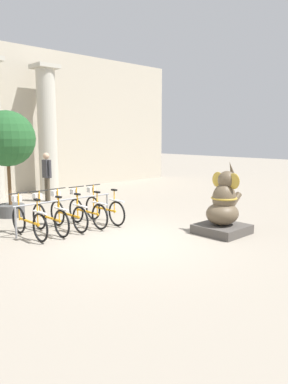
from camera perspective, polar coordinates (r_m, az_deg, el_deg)
name	(u,v)px	position (r m, az deg, el deg)	size (l,w,h in m)	color
ground_plane	(129,240)	(8.70, -2.24, -7.31)	(60.00, 60.00, 0.00)	gray
column_right	(47,129)	(15.92, -14.53, 9.24)	(0.94, 0.94, 5.16)	#BCB7A8
bike_rack	(66,206)	(9.83, -11.85, -2.15)	(2.81, 0.05, 0.77)	gray
bicycle_0	(28,220)	(9.24, -17.24, -4.17)	(0.48, 1.74, 1.01)	black
bicycle_1	(49,217)	(9.49, -14.25, -3.71)	(0.48, 1.74, 1.01)	black
bicycle_2	(67,213)	(9.80, -11.58, -3.22)	(0.48, 1.74, 1.01)	black
bicycle_3	(87,211)	(10.05, -8.73, -2.85)	(0.48, 1.74, 1.01)	black
bicycle_4	(103,208)	(10.36, -6.20, -2.45)	(0.48, 1.74, 1.01)	black
elephant_statue	(223,209)	(9.34, 12.01, -2.59)	(1.11, 1.11, 1.79)	#4C4742
person_pedestrian	(47,172)	(13.95, -14.60, 2.95)	(0.23, 0.47, 1.76)	brown
potted_tree	(7,142)	(11.62, -20.12, 7.13)	(1.62, 1.62, 3.10)	#4C4C4C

